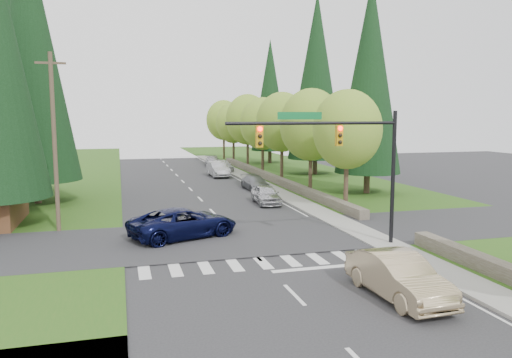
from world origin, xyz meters
name	(u,v)px	position (x,y,z in m)	size (l,w,h in m)	color
ground	(286,286)	(0.00, 0.00, 0.00)	(120.00, 120.00, 0.00)	#28282B
grass_east	(356,194)	(13.00, 20.00, 0.03)	(14.00, 110.00, 0.06)	#2A5717
grass_west	(19,209)	(-13.00, 20.00, 0.03)	(14.00, 110.00, 0.06)	#2A5717
cross_street	(238,238)	(0.00, 8.00, 0.00)	(120.00, 8.00, 0.10)	#28282B
sidewalk_east	(279,193)	(6.90, 22.00, 0.07)	(1.80, 80.00, 0.13)	gray
curb_east	(270,193)	(6.05, 22.00, 0.07)	(0.20, 80.00, 0.13)	gray
stone_wall_north	(271,178)	(8.60, 30.00, 0.35)	(0.70, 40.00, 0.70)	#4C4438
traffic_signal	(342,148)	(4.37, 4.50, 4.98)	(8.70, 0.37, 6.80)	black
utility_pole	(54,141)	(-9.50, 12.00, 5.14)	(1.60, 0.24, 10.00)	#473828
decid_tree_0	(347,130)	(9.20, 14.00, 5.60)	(4.80, 4.80, 8.37)	#38281C
decid_tree_1	(311,125)	(9.30, 21.00, 5.80)	(5.20, 5.20, 8.80)	#38281C
decid_tree_2	(282,122)	(9.10, 28.00, 5.93)	(5.00, 5.00, 8.82)	#38281C
decid_tree_3	(263,124)	(9.20, 35.00, 5.66)	(5.00, 5.00, 8.55)	#38281C
decid_tree_4	(248,120)	(9.30, 42.00, 6.06)	(5.40, 5.40, 9.18)	#38281C
decid_tree_5	(233,123)	(9.10, 49.00, 5.53)	(4.80, 4.80, 8.30)	#38281C
decid_tree_6	(224,120)	(9.20, 56.00, 5.86)	(5.20, 5.20, 8.86)	#38281C
conifer_w_c	(30,49)	(-12.00, 22.00, 11.29)	(6.46, 6.46, 20.80)	#38281C
conifer_w_e	(17,70)	(-14.00, 28.00, 10.29)	(5.78, 5.78, 18.80)	#38281C
conifer_e_a	(370,76)	(14.00, 20.00, 9.79)	(5.44, 5.44, 17.80)	#38281C
conifer_e_b	(316,76)	(15.00, 34.00, 10.79)	(6.12, 6.12, 19.80)	#38281C
conifer_e_c	(270,95)	(14.00, 48.00, 9.29)	(5.10, 5.10, 16.80)	#38281C
sedan_champagne	(398,276)	(3.50, -2.26, 0.81)	(1.72, 4.94, 1.63)	tan
suv_navy	(184,223)	(-2.83, 8.76, 0.82)	(2.72, 5.91, 1.64)	#0A0D33
parked_car_a	(266,194)	(4.42, 17.56, 0.71)	(1.68, 4.16, 1.42)	#B5B6BA
parked_car_b	(255,183)	(5.53, 24.73, 0.62)	(1.74, 4.28, 1.24)	slate
parked_car_c	(218,169)	(4.20, 34.96, 0.81)	(1.71, 4.91, 1.62)	#B3B3B8
parked_car_d	(223,165)	(5.60, 39.49, 0.74)	(1.74, 4.33, 1.48)	silver
parked_car_e	(213,162)	(5.60, 45.66, 0.65)	(1.83, 4.50, 1.31)	#9FA0A4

